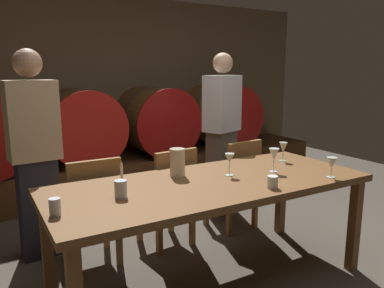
# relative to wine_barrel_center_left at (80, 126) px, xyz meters

# --- Properties ---
(ground_plane) EXTENTS (8.30, 8.30, 0.00)m
(ground_plane) POSITION_rel_wine_barrel_center_left_xyz_m (0.50, -2.42, -0.86)
(ground_plane) COLOR #4C443A
(back_wall) EXTENTS (6.38, 0.24, 2.48)m
(back_wall) POSITION_rel_wine_barrel_center_left_xyz_m (0.50, 0.55, 0.38)
(back_wall) COLOR brown
(back_wall) RESTS_ON ground
(barrel_shelf) EXTENTS (5.74, 0.90, 0.42)m
(barrel_shelf) POSITION_rel_wine_barrel_center_left_xyz_m (0.50, 0.00, -0.65)
(barrel_shelf) COLOR #4C2D16
(barrel_shelf) RESTS_ON ground
(wine_barrel_center_left) EXTENTS (0.89, 0.95, 0.89)m
(wine_barrel_center_left) POSITION_rel_wine_barrel_center_left_xyz_m (0.00, 0.00, 0.00)
(wine_barrel_center_left) COLOR brown
(wine_barrel_center_left) RESTS_ON barrel_shelf
(wine_barrel_center_right) EXTENTS (0.89, 0.95, 0.89)m
(wine_barrel_center_right) POSITION_rel_wine_barrel_center_left_xyz_m (0.99, 0.00, 0.00)
(wine_barrel_center_right) COLOR brown
(wine_barrel_center_right) RESTS_ON barrel_shelf
(wine_barrel_far_right) EXTENTS (0.89, 0.95, 0.89)m
(wine_barrel_far_right) POSITION_rel_wine_barrel_center_left_xyz_m (2.01, 0.00, 0.00)
(wine_barrel_far_right) COLOR brown
(wine_barrel_far_right) RESTS_ON barrel_shelf
(dining_table) EXTENTS (2.25, 0.92, 0.77)m
(dining_table) POSITION_rel_wine_barrel_center_left_xyz_m (0.29, -2.45, -0.17)
(dining_table) COLOR brown
(dining_table) RESTS_ON ground
(chair_left) EXTENTS (0.40, 0.40, 0.88)m
(chair_left) POSITION_rel_wine_barrel_center_left_xyz_m (-0.37, -1.78, -0.37)
(chair_left) COLOR brown
(chair_left) RESTS_ON ground
(chair_center) EXTENTS (0.44, 0.44, 0.88)m
(chair_center) POSITION_rel_wine_barrel_center_left_xyz_m (0.30, -1.79, -0.37)
(chair_center) COLOR brown
(chair_center) RESTS_ON ground
(chair_right) EXTENTS (0.44, 0.44, 0.88)m
(chair_right) POSITION_rel_wine_barrel_center_left_xyz_m (1.02, -1.77, -0.37)
(chair_right) COLOR brown
(chair_right) RESTS_ON ground
(guest_left) EXTENTS (0.40, 0.27, 1.69)m
(guest_left) POSITION_rel_wine_barrel_center_left_xyz_m (-0.70, -1.39, 0.01)
(guest_left) COLOR black
(guest_left) RESTS_ON ground
(guest_right) EXTENTS (0.44, 0.36, 1.70)m
(guest_right) POSITION_rel_wine_barrel_center_left_xyz_m (1.15, -1.33, 0.01)
(guest_right) COLOR brown
(guest_right) RESTS_ON ground
(candle_center) EXTENTS (0.05, 0.05, 0.18)m
(candle_center) POSITION_rel_wine_barrel_center_left_xyz_m (-0.28, -2.25, -0.05)
(candle_center) COLOR olive
(candle_center) RESTS_ON dining_table
(pitcher) EXTENTS (0.11, 0.11, 0.20)m
(pitcher) POSITION_rel_wine_barrel_center_left_xyz_m (0.15, -2.22, 0.01)
(pitcher) COLOR beige
(pitcher) RESTS_ON dining_table
(wine_glass_far_left) EXTENTS (0.07, 0.07, 0.16)m
(wine_glass_far_left) POSITION_rel_wine_barrel_center_left_xyz_m (0.48, -2.40, 0.03)
(wine_glass_far_left) COLOR silver
(wine_glass_far_left) RESTS_ON dining_table
(wine_glass_center_left) EXTENTS (0.08, 0.08, 0.18)m
(wine_glass_center_left) POSITION_rel_wine_barrel_center_left_xyz_m (0.83, -2.49, 0.04)
(wine_glass_center_left) COLOR white
(wine_glass_center_left) RESTS_ON dining_table
(wine_glass_center_right) EXTENTS (0.07, 0.07, 0.15)m
(wine_glass_center_right) POSITION_rel_wine_barrel_center_left_xyz_m (1.08, -2.81, 0.01)
(wine_glass_center_right) COLOR silver
(wine_glass_center_right) RESTS_ON dining_table
(wine_glass_far_right) EXTENTS (0.07, 0.07, 0.16)m
(wine_glass_far_right) POSITION_rel_wine_barrel_center_left_xyz_m (1.13, -2.26, 0.02)
(wine_glass_far_right) COLOR silver
(wine_glass_far_right) RESTS_ON dining_table
(cup_left) EXTENTS (0.06, 0.06, 0.09)m
(cup_left) POSITION_rel_wine_barrel_center_left_xyz_m (-0.77, -2.56, -0.05)
(cup_left) COLOR silver
(cup_left) RESTS_ON dining_table
(cup_center) EXTENTS (0.08, 0.08, 0.11)m
(cup_center) POSITION_rel_wine_barrel_center_left_xyz_m (-0.37, -2.46, -0.04)
(cup_center) COLOR silver
(cup_center) RESTS_ON dining_table
(cup_right) EXTENTS (0.07, 0.07, 0.08)m
(cup_right) POSITION_rel_wine_barrel_center_left_xyz_m (0.55, -2.78, -0.05)
(cup_right) COLOR white
(cup_right) RESTS_ON dining_table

